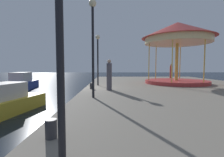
# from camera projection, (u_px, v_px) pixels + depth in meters

# --- Properties ---
(ground_plane) EXTENTS (120.00, 120.00, 0.00)m
(ground_plane) POSITION_uv_depth(u_px,v_px,m) (85.00, 98.00, 12.14)
(ground_plane) COLOR black
(quay_dock) EXTENTS (14.35, 27.15, 0.80)m
(quay_dock) POSITION_uv_depth(u_px,v_px,m) (182.00, 92.00, 12.26)
(quay_dock) COLOR gray
(quay_dock) RESTS_ON ground
(motorboat_yellow) EXTENTS (2.76, 4.93, 1.51)m
(motorboat_yellow) POSITION_uv_depth(u_px,v_px,m) (1.00, 103.00, 7.94)
(motorboat_yellow) COLOR gold
(motorboat_yellow) RESTS_ON ground
(motorboat_blue) EXTENTS (2.69, 6.01, 1.76)m
(motorboat_blue) POSITION_uv_depth(u_px,v_px,m) (21.00, 83.00, 16.73)
(motorboat_blue) COLOR navy
(motorboat_blue) RESTS_ON ground
(carousel) EXTENTS (6.34, 6.34, 5.48)m
(carousel) POSITION_uv_depth(u_px,v_px,m) (177.00, 38.00, 14.68)
(carousel) COLOR #B23333
(carousel) RESTS_ON quay_dock
(lamp_post_mid_promenade) EXTENTS (0.36, 0.36, 4.68)m
(lamp_post_mid_promenade) POSITION_uv_depth(u_px,v_px,m) (93.00, 32.00, 7.82)
(lamp_post_mid_promenade) COLOR black
(lamp_post_mid_promenade) RESTS_ON quay_dock
(lamp_post_far_end) EXTENTS (0.36, 0.36, 4.08)m
(lamp_post_far_end) POSITION_uv_depth(u_px,v_px,m) (98.00, 51.00, 13.26)
(lamp_post_far_end) COLOR black
(lamp_post_far_end) RESTS_ON quay_dock
(bollard_south) EXTENTS (0.24, 0.24, 0.40)m
(bollard_south) POSITION_uv_depth(u_px,v_px,m) (51.00, 129.00, 3.43)
(bollard_south) COLOR #2D2D33
(bollard_south) RESTS_ON quay_dock
(bollard_north) EXTENTS (0.24, 0.24, 0.40)m
(bollard_north) POSITION_uv_depth(u_px,v_px,m) (92.00, 86.00, 11.20)
(bollard_north) COLOR #2D2D33
(bollard_north) RESTS_ON quay_dock
(person_mid_promenade) EXTENTS (0.34, 0.34, 1.93)m
(person_mid_promenade) POSITION_uv_depth(u_px,v_px,m) (171.00, 72.00, 20.28)
(person_mid_promenade) COLOR #B23833
(person_mid_promenade) RESTS_ON quay_dock
(person_near_carousel) EXTENTS (0.34, 0.34, 1.98)m
(person_near_carousel) POSITION_uv_depth(u_px,v_px,m) (109.00, 76.00, 10.57)
(person_near_carousel) COLOR #514C56
(person_near_carousel) RESTS_ON quay_dock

